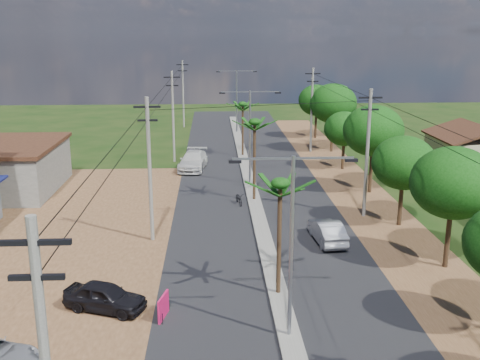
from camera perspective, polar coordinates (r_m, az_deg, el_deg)
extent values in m
plane|color=black|center=(25.05, 5.00, -15.71)|extent=(160.00, 160.00, 0.00)
cube|color=black|center=(38.63, 2.00, -4.32)|extent=(12.00, 110.00, 0.04)
cube|color=#605E56|center=(41.45, 1.65, -2.87)|extent=(1.00, 90.00, 0.18)
cube|color=#52331C|center=(34.09, -23.19, -8.28)|extent=(18.00, 46.00, 0.04)
cube|color=#52331C|center=(40.24, 14.18, -4.00)|extent=(5.00, 90.00, 0.03)
cube|color=tan|center=(56.06, 22.75, 2.33)|extent=(7.00, 7.00, 3.30)
cylinder|color=black|center=(32.84, 20.44, -4.65)|extent=(0.28, 0.28, 4.55)
ellipsoid|color=#0A3308|center=(32.11, 20.86, -0.26)|extent=(4.60, 4.60, 3.91)
cylinder|color=black|center=(39.01, 16.05, -1.62)|extent=(0.28, 0.28, 4.06)
ellipsoid|color=#0A3308|center=(38.44, 16.29, 1.70)|extent=(4.20, 4.20, 3.57)
cylinder|color=black|center=(46.36, 13.19, 1.60)|extent=(0.28, 0.28, 4.76)
ellipsoid|color=#0A3308|center=(45.83, 13.39, 4.91)|extent=(4.80, 4.80, 4.08)
cylinder|color=black|center=(53.93, 10.45, 2.98)|extent=(0.28, 0.28, 3.64)
ellipsoid|color=#0A3308|center=(53.55, 10.56, 5.15)|extent=(3.80, 3.80, 3.23)
cylinder|color=black|center=(61.61, 9.34, 5.09)|extent=(0.28, 0.28, 4.90)
ellipsoid|color=#0A3308|center=(61.20, 9.46, 7.68)|extent=(5.00, 5.00, 4.25)
cylinder|color=black|center=(69.34, 7.72, 6.00)|extent=(0.28, 0.28, 4.34)
ellipsoid|color=#0A3308|center=(69.00, 7.79, 8.04)|extent=(4.40, 4.40, 3.74)
cylinder|color=black|center=(27.37, 4.00, -6.19)|extent=(0.22, 0.22, 5.80)
cylinder|color=black|center=(42.57, 1.47, 1.82)|extent=(0.22, 0.22, 6.20)
cylinder|color=black|center=(58.29, 0.27, 5.04)|extent=(0.22, 0.22, 5.50)
cylinder|color=gray|center=(23.28, 5.22, -7.20)|extent=(0.16, 0.16, 8.00)
cube|color=gray|center=(22.32, 8.51, 2.23)|extent=(2.40, 0.08, 0.08)
cube|color=gray|center=(21.97, 2.36, 2.18)|extent=(2.40, 0.08, 0.08)
cube|color=black|center=(22.58, 11.24, 1.99)|extent=(0.50, 0.18, 0.12)
cube|color=black|center=(21.92, -0.51, 1.89)|extent=(0.50, 0.18, 0.12)
cylinder|color=gray|center=(47.26, 1.02, 4.25)|extent=(0.16, 0.16, 8.00)
cube|color=gray|center=(46.80, 2.52, 8.96)|extent=(2.40, 0.08, 0.08)
cube|color=gray|center=(46.64, -0.45, 8.95)|extent=(2.40, 0.08, 0.08)
cube|color=black|center=(46.92, 3.87, 8.83)|extent=(0.50, 0.18, 0.12)
cube|color=black|center=(46.61, -1.82, 8.82)|extent=(0.50, 0.18, 0.12)
cylinder|color=gray|center=(71.94, -0.35, 7.93)|extent=(0.16, 0.16, 8.00)
cube|color=gray|center=(71.64, 0.63, 11.03)|extent=(2.40, 0.08, 0.08)
cube|color=gray|center=(71.53, -1.33, 11.02)|extent=(2.40, 0.08, 0.08)
cube|color=black|center=(71.72, 1.52, 10.95)|extent=(0.50, 0.18, 0.12)
cube|color=black|center=(71.52, -2.23, 10.93)|extent=(0.50, 0.18, 0.12)
cube|color=black|center=(12.73, -20.27, -5.97)|extent=(1.60, 0.12, 0.12)
cube|color=black|center=(13.02, -19.95, -9.27)|extent=(1.20, 0.12, 0.12)
cylinder|color=#605E56|center=(34.55, -9.16, 0.92)|extent=(0.24, 0.24, 9.00)
cube|color=black|center=(33.84, -9.43, 7.34)|extent=(1.60, 0.12, 0.12)
cube|color=black|center=(33.95, -9.37, 6.01)|extent=(1.20, 0.12, 0.12)
cylinder|color=#605E56|center=(56.08, -6.81, 6.35)|extent=(0.24, 0.24, 9.00)
cube|color=black|center=(55.64, -6.94, 10.33)|extent=(1.60, 0.12, 0.12)
cube|color=black|center=(55.71, -6.91, 9.51)|extent=(1.20, 0.12, 0.12)
cylinder|color=#605E56|center=(76.88, -5.80, 8.68)|extent=(0.24, 0.24, 9.00)
cube|color=black|center=(76.56, -5.87, 11.58)|extent=(1.60, 0.12, 0.12)
cube|color=black|center=(76.61, -5.86, 10.98)|extent=(1.20, 0.12, 0.12)
cylinder|color=#605E56|center=(39.70, 12.79, 2.56)|extent=(0.24, 0.24, 9.00)
cube|color=black|center=(39.08, 13.12, 8.15)|extent=(1.60, 0.12, 0.12)
cube|color=black|center=(39.18, 13.05, 6.99)|extent=(1.20, 0.12, 0.12)
cylinder|color=#605E56|center=(60.86, 7.29, 7.00)|extent=(0.24, 0.24, 9.00)
cube|color=black|center=(60.45, 7.42, 10.67)|extent=(1.60, 0.12, 0.12)
cube|color=black|center=(60.51, 7.39, 9.91)|extent=(1.20, 0.12, 0.12)
imported|color=gray|center=(35.30, 8.83, -5.20)|extent=(1.86, 4.41, 1.41)
imported|color=#B0B0AC|center=(53.30, -4.78, 1.93)|extent=(3.00, 5.91, 1.64)
imported|color=black|center=(27.54, -13.55, -11.52)|extent=(4.24, 2.87, 1.34)
imported|color=black|center=(42.39, -0.09, -1.93)|extent=(0.94, 1.84, 0.92)
imported|color=black|center=(57.34, -4.65, 2.59)|extent=(0.82, 1.93, 1.12)
cube|color=#BC114B|center=(26.42, -7.79, -12.66)|extent=(0.40, 1.35, 1.14)
cylinder|color=black|center=(26.00, -7.88, -13.85)|extent=(0.04, 0.04, 0.57)
cylinder|color=black|center=(27.11, -7.66, -12.58)|extent=(0.04, 0.04, 0.57)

